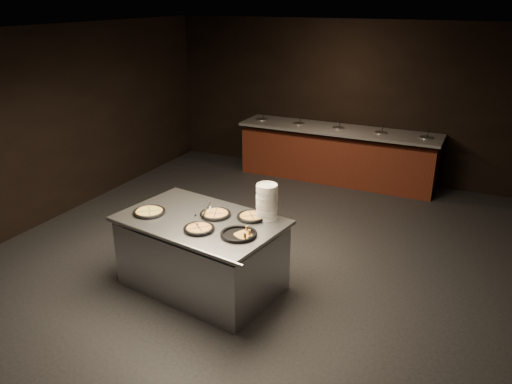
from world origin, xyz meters
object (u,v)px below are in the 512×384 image
Objects in this scene: serving_counter at (202,255)px; pan_veggie_whole at (149,212)px; plate_stack at (267,202)px; pan_cheese_whole at (215,214)px.

pan_veggie_whole is at bearing -160.11° from serving_counter.
serving_counter is 0.80m from pan_veggie_whole.
plate_stack is 1.40m from pan_veggie_whole.
pan_cheese_whole is at bearing 65.09° from serving_counter.
pan_veggie_whole is (-1.30, -0.48, -0.18)m from plate_stack.
pan_cheese_whole reaches higher than serving_counter.
plate_stack reaches higher than pan_cheese_whole.
plate_stack reaches higher than serving_counter.
pan_cheese_whole is (0.11, 0.16, 0.48)m from serving_counter.
pan_cheese_whole is at bearing 21.01° from pan_veggie_whole.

